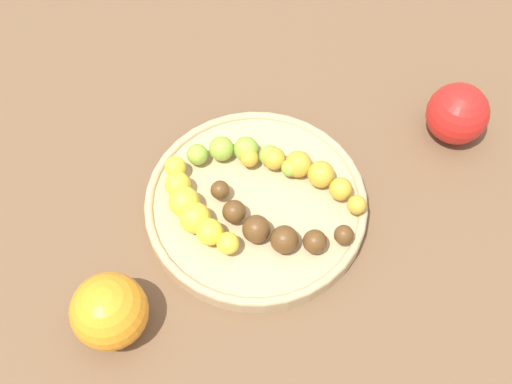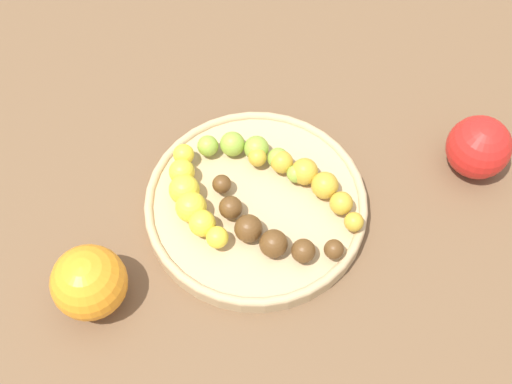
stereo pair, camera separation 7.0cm
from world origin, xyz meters
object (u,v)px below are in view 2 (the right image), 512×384
object	(u,v)px
banana_spotted	(312,182)
orange_fruit	(89,282)
fruit_bowl	(256,204)
banana_yellow	(191,197)
banana_overripe	(265,230)
banana_green	(243,151)
apple_red	(479,147)

from	to	relation	value
banana_spotted	orange_fruit	xyz separation A→B (m)	(0.18, 0.18, 0.00)
fruit_bowl	orange_fruit	bearing A→B (deg)	50.66
banana_yellow	orange_fruit	distance (m)	0.14
banana_spotted	orange_fruit	distance (m)	0.25
banana_overripe	banana_spotted	distance (m)	0.08
banana_spotted	banana_green	size ratio (longest dim) A/B	0.98
banana_yellow	orange_fruit	size ratio (longest dim) A/B	1.43
banana_green	orange_fruit	bearing A→B (deg)	148.96
fruit_bowl	banana_yellow	size ratio (longest dim) A/B	2.25
banana_green	banana_yellow	world-z (taller)	banana_yellow
orange_fruit	apple_red	world-z (taller)	orange_fruit
fruit_bowl	banana_overripe	world-z (taller)	banana_overripe
banana_yellow	banana_overripe	bearing A→B (deg)	132.59
apple_red	banana_overripe	bearing A→B (deg)	41.69
banana_green	banana_yellow	size ratio (longest dim) A/B	1.33
banana_overripe	banana_green	bearing A→B (deg)	-132.38
fruit_bowl	banana_yellow	bearing A→B (deg)	22.74
fruit_bowl	orange_fruit	xyz separation A→B (m)	(0.12, 0.15, 0.03)
banana_green	banana_overripe	bearing A→B (deg)	-154.37
banana_overripe	banana_yellow	bearing A→B (deg)	-81.93
banana_spotted	apple_red	world-z (taller)	apple_red
banana_overripe	apple_red	world-z (taller)	apple_red
banana_spotted	apple_red	xyz separation A→B (m)	(-0.17, -0.10, 0.00)
fruit_bowl	banana_spotted	world-z (taller)	banana_spotted
banana_spotted	apple_red	size ratio (longest dim) A/B	1.98
banana_green	orange_fruit	world-z (taller)	orange_fruit
banana_yellow	banana_green	bearing A→B (deg)	-153.04
banana_green	banana_yellow	bearing A→B (deg)	150.45
banana_yellow	apple_red	distance (m)	0.32
banana_yellow	apple_red	bearing A→B (deg)	170.08
banana_green	apple_red	world-z (taller)	apple_red
banana_spotted	orange_fruit	size ratio (longest dim) A/B	1.87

